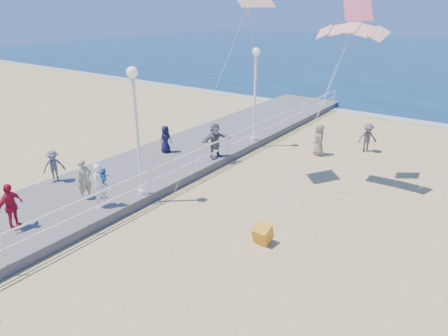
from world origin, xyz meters
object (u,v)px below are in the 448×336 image
Objects in this scene: spectator_2 at (54,166)px; spectator_5 at (215,140)px; beach_walker_c at (319,140)px; lamp_post_far at (255,85)px; lamp_post_mid at (136,119)px; box_kite at (263,236)px; spectator_3 at (11,207)px; toddler_held at (105,177)px; beach_walker_a at (368,138)px; woman_holding_toddler at (100,185)px; spectator_4 at (166,139)px; spectator_6 at (85,179)px.

spectator_2 is 7.90m from spectator_5.
lamp_post_far is at bearing -113.29° from beach_walker_c.
lamp_post_mid is 8.87× the size of box_kite.
toddler_held is at bearing -38.61° from spectator_3.
spectator_2 is at bearing -166.39° from beach_walker_a.
beach_walker_c is (4.17, 11.61, -0.42)m from woman_holding_toddler.
woman_holding_toddler is 0.39m from toddler_held.
beach_walker_a is (6.07, 13.56, -0.80)m from toddler_held.
spectator_5 is at bearing -78.03° from beach_walker_c.
toddler_held is 1.30× the size of box_kite.
spectator_3 is 0.95× the size of spectator_5.
spectator_3 is (-1.65, -4.65, -2.40)m from lamp_post_mid.
lamp_post_far is 5.91m from spectator_4.
box_kite is at bearing -65.93° from spectator_6.
lamp_post_far is 10.98m from woman_holding_toddler.
box_kite is at bearing -56.50° from lamp_post_far.
lamp_post_far is 2.98× the size of beach_walker_c.
spectator_5 is at bearing -92.89° from lamp_post_far.
spectator_4 is 0.88× the size of spectator_6.
box_kite is at bearing -110.19° from spectator_4.
beach_walker_a is at bearing 99.09° from beach_walker_c.
lamp_post_mid is 5.81m from spectator_4.
box_kite is at bearing 2.37° from lamp_post_mid.
beach_walker_a reaches higher than box_kite.
box_kite is (6.25, 1.95, -1.01)m from woman_holding_toddler.
lamp_post_mid is at bearing -154.09° from spectator_5.
beach_walker_c is (5.28, 11.54, -0.36)m from spectator_6.
woman_holding_toddler reaches higher than box_kite.
spectator_4 reaches higher than box_kite.
spectator_4 is (-2.79, -4.56, -2.51)m from lamp_post_far.
beach_walker_c is 9.89m from box_kite.
lamp_post_mid is at bearing -18.13° from toddler_held.
spectator_3 reaches higher than spectator_4.
lamp_post_far reaches higher than spectator_6.
woman_holding_toddler is at bearing -154.13° from beach_walker_a.
lamp_post_far is at bearing 167.74° from beach_walker_a.
beach_walker_c is (7.90, 11.26, -0.25)m from spectator_2.
beach_walker_c reaches higher than box_kite.
spectator_6 is (-1.38, -7.08, -0.06)m from spectator_5.
toddler_held is 3.39m from spectator_3.
spectator_2 is 0.86× the size of spectator_3.
beach_walker_c is 2.97× the size of box_kite.
lamp_post_far reaches higher than spectator_3.
beach_walker_c is at bearing -9.21° from spectator_2.
spectator_3 is at bearing -153.77° from beach_walker_a.
spectator_6 is at bearing -133.49° from lamp_post_mid.
woman_holding_toddler is 7.16m from spectator_5.
spectator_5 reaches higher than beach_walker_c.
beach_walker_a is 2.94m from beach_walker_c.
spectator_2 is 0.87× the size of spectator_6.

